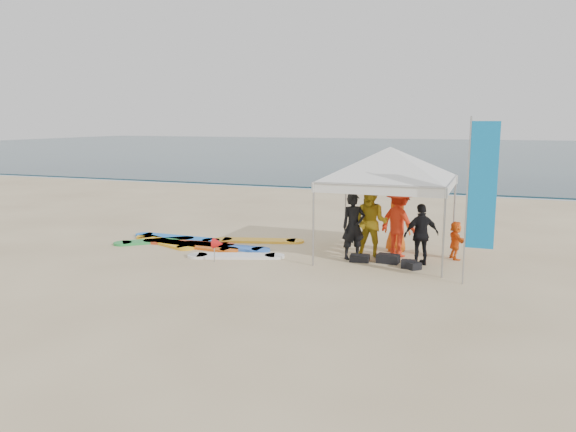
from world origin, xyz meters
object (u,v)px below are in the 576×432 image
(person_black_b, at_px, (421,235))
(canopy_tent, at_px, (390,147))
(person_seated, at_px, (455,240))
(person_orange_b, at_px, (397,224))
(marker_pennant, at_px, (218,244))
(person_yellow, at_px, (371,222))
(person_orange_a, at_px, (399,222))
(surfboard_spread, at_px, (200,244))
(person_black_a, at_px, (353,226))
(feather_flag, at_px, (481,188))

(person_black_b, height_order, canopy_tent, canopy_tent)
(person_black_b, distance_m, person_seated, 1.26)
(person_orange_b, xyz_separation_m, marker_pennant, (-4.14, -2.85, -0.29))
(person_yellow, xyz_separation_m, person_orange_a, (0.68, 0.43, -0.01))
(person_orange_a, height_order, canopy_tent, canopy_tent)
(person_seated, xyz_separation_m, surfboard_spread, (-7.22, -0.88, -0.48))
(person_yellow, relative_size, person_orange_b, 1.24)
(person_black_a, relative_size, marker_pennant, 2.77)
(surfboard_spread, bearing_deg, marker_pennant, -48.24)
(surfboard_spread, bearing_deg, person_yellow, 2.72)
(person_black_a, relative_size, feather_flag, 0.47)
(marker_pennant, height_order, surfboard_spread, marker_pennant)
(canopy_tent, height_order, surfboard_spread, canopy_tent)
(person_orange_a, xyz_separation_m, person_orange_b, (-0.14, 0.53, -0.17))
(person_orange_a, distance_m, person_orange_b, 0.58)
(person_yellow, height_order, person_seated, person_yellow)
(feather_flag, relative_size, surfboard_spread, 0.73)
(person_seated, height_order, feather_flag, feather_flag)
(person_yellow, bearing_deg, feather_flag, -26.81)
(person_seated, relative_size, feather_flag, 0.27)
(person_orange_b, height_order, canopy_tent, canopy_tent)
(person_seated, xyz_separation_m, marker_pennant, (-5.76, -2.52, -0.02))
(person_black_a, distance_m, surfboard_spread, 4.74)
(person_seated, distance_m, marker_pennant, 6.28)
(person_black_a, height_order, person_orange_b, person_black_a)
(person_orange_a, height_order, marker_pennant, person_orange_a)
(person_black_b, height_order, surfboard_spread, person_black_b)
(canopy_tent, distance_m, marker_pennant, 5.18)
(person_seated, bearing_deg, canopy_tent, 77.00)
(person_yellow, bearing_deg, person_seated, 21.32)
(person_orange_a, height_order, feather_flag, feather_flag)
(canopy_tent, distance_m, surfboard_spread, 6.23)
(feather_flag, bearing_deg, person_orange_b, 129.89)
(person_orange_a, relative_size, surfboard_spread, 0.37)
(person_black_b, bearing_deg, canopy_tent, -61.56)
(canopy_tent, bearing_deg, person_orange_b, 80.36)
(person_orange_a, distance_m, canopy_tent, 2.04)
(person_orange_a, distance_m, person_black_b, 1.03)
(canopy_tent, relative_size, marker_pennant, 7.07)
(person_yellow, relative_size, marker_pennant, 3.03)
(canopy_tent, bearing_deg, person_orange_a, 34.18)
(person_black_a, bearing_deg, person_black_b, -36.81)
(feather_flag, relative_size, marker_pennant, 5.88)
(person_black_a, xyz_separation_m, marker_pennant, (-3.20, -1.60, -0.39))
(person_orange_a, height_order, person_orange_b, person_orange_a)
(person_black_a, distance_m, feather_flag, 3.74)
(person_seated, bearing_deg, person_orange_b, 53.06)
(person_seated, bearing_deg, surfboard_spread, 71.59)
(person_yellow, bearing_deg, person_black_b, -7.79)
(person_black_a, relative_size, surfboard_spread, 0.35)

